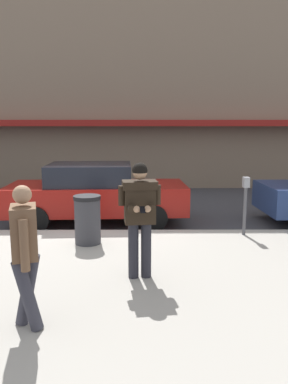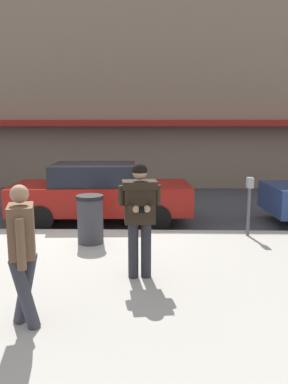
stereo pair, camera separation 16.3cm
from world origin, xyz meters
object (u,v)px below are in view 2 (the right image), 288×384
(pedestrian_dark_coat, at_px, (22,247))
(trash_bin, at_px, (90,219))
(man_texting_on_phone, at_px, (140,208))
(parked_sedan_mid, at_px, (100,193))
(parking_meter, at_px, (249,198))

(pedestrian_dark_coat, height_order, trash_bin, pedestrian_dark_coat)
(trash_bin, bearing_deg, pedestrian_dark_coat, -94.25)
(man_texting_on_phone, bearing_deg, parked_sedan_mid, 106.48)
(trash_bin, bearing_deg, man_texting_on_phone, -58.74)
(parked_sedan_mid, xyz_separation_m, man_texting_on_phone, (1.16, -3.91, 0.46))
(man_texting_on_phone, height_order, trash_bin, man_texting_on_phone)
(parked_sedan_mid, relative_size, parking_meter, 3.61)
(parking_meter, bearing_deg, parked_sedan_mid, 155.28)
(parking_meter, bearing_deg, pedestrian_dark_coat, -133.18)
(parked_sedan_mid, height_order, pedestrian_dark_coat, pedestrian_dark_coat)
(man_texting_on_phone, relative_size, parking_meter, 1.42)
(parked_sedan_mid, relative_size, trash_bin, 4.68)
(pedestrian_dark_coat, bearing_deg, parked_sedan_mid, 88.45)
(parked_sedan_mid, relative_size, pedestrian_dark_coat, 2.69)
(man_texting_on_phone, xyz_separation_m, parking_meter, (2.26, 2.33, -0.28))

